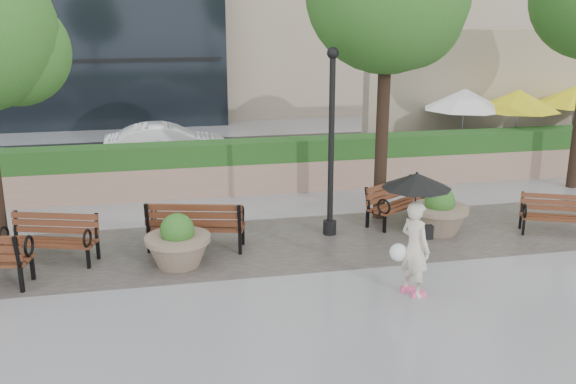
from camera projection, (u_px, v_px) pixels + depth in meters
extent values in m
plane|color=gray|center=(294.00, 311.00, 10.17)|extent=(100.00, 100.00, 0.00)
cube|color=#383330|center=(262.00, 245.00, 12.99)|extent=(28.00, 3.20, 0.01)
cube|color=#9D7965|center=(236.00, 177.00, 16.64)|extent=(24.00, 0.80, 0.80)
cube|color=#1E4818|center=(235.00, 152.00, 16.46)|extent=(24.00, 0.75, 0.55)
cube|color=tan|center=(512.00, 92.00, 20.92)|extent=(10.00, 0.60, 4.00)
cube|color=#1E4818|center=(531.00, 153.00, 19.18)|extent=(8.00, 0.50, 0.90)
cube|color=black|center=(220.00, 158.00, 20.51)|extent=(40.00, 7.00, 0.00)
torus|color=black|center=(29.00, 246.00, 11.10)|extent=(0.12, 0.39, 0.39)
cube|color=#582D19|center=(50.00, 242.00, 11.96)|extent=(1.77, 1.00, 0.05)
cube|color=#582D19|center=(55.00, 223.00, 12.13)|extent=(1.65, 0.62, 0.40)
cube|color=black|center=(52.00, 252.00, 12.04)|extent=(1.80, 1.09, 0.43)
torus|color=black|center=(4.00, 235.00, 11.83)|extent=(0.15, 0.35, 0.35)
torus|color=black|center=(87.00, 238.00, 11.68)|extent=(0.15, 0.35, 0.35)
cube|color=#582D19|center=(197.00, 226.00, 12.69)|extent=(1.97, 1.02, 0.05)
cube|color=#582D19|center=(193.00, 215.00, 12.32)|extent=(1.86, 0.59, 0.44)
cube|color=black|center=(197.00, 237.00, 12.72)|extent=(2.00, 1.12, 0.48)
torus|color=black|center=(242.00, 215.00, 12.79)|extent=(0.15, 0.39, 0.39)
torus|color=black|center=(154.00, 214.00, 12.86)|extent=(0.15, 0.39, 0.39)
cube|color=#582D19|center=(400.00, 205.00, 14.25)|extent=(1.70, 1.32, 0.05)
cube|color=#582D19|center=(391.00, 190.00, 14.35)|extent=(1.50, 0.98, 0.40)
cube|color=black|center=(398.00, 213.00, 14.33)|extent=(1.75, 1.40, 0.43)
torus|color=black|center=(384.00, 207.00, 13.56)|extent=(0.22, 0.32, 0.35)
torus|color=black|center=(427.00, 192.00, 14.62)|extent=(0.22, 0.32, 0.35)
cube|color=#582D19|center=(559.00, 218.00, 13.48)|extent=(1.60, 1.03, 0.04)
cube|color=#582D19|center=(558.00, 203.00, 13.63)|extent=(1.46, 0.70, 0.36)
cube|color=black|center=(558.00, 226.00, 13.56)|extent=(1.64, 1.11, 0.39)
torus|color=black|center=(525.00, 211.00, 13.43)|extent=(0.16, 0.31, 0.32)
cylinder|color=#7F6B56|center=(178.00, 239.00, 11.80)|extent=(1.22, 1.22, 0.10)
sphere|color=#144916|center=(177.00, 230.00, 11.75)|extent=(0.63, 0.63, 0.63)
cylinder|color=#7F6B56|center=(439.00, 209.00, 13.53)|extent=(1.23, 1.23, 0.10)
sphere|color=#144916|center=(440.00, 201.00, 13.49)|extent=(0.64, 0.64, 0.64)
cylinder|color=black|center=(331.00, 148.00, 13.10)|extent=(0.12, 0.12, 3.72)
cylinder|color=black|center=(330.00, 228.00, 13.57)|extent=(0.28, 0.28, 0.30)
sphere|color=black|center=(333.00, 53.00, 12.58)|extent=(0.24, 0.24, 0.24)
sphere|color=#144916|center=(15.00, 52.00, 12.12)|extent=(2.06, 2.06, 2.06)
cylinder|color=black|center=(383.00, 117.00, 14.09)|extent=(0.28, 0.28, 4.65)
sphere|color=#144916|center=(408.00, 13.00, 13.89)|extent=(2.43, 2.43, 2.43)
cylinder|color=black|center=(460.00, 163.00, 19.75)|extent=(0.40, 0.40, 0.10)
cylinder|color=#99999E|center=(463.00, 129.00, 19.46)|extent=(0.06, 0.06, 2.20)
cone|color=white|center=(465.00, 99.00, 19.22)|extent=(2.50, 2.50, 0.60)
cylinder|color=black|center=(512.00, 164.00, 19.57)|extent=(0.40, 0.40, 0.10)
cylinder|color=#99999E|center=(515.00, 130.00, 19.28)|extent=(0.06, 0.06, 2.20)
cone|color=yellow|center=(518.00, 100.00, 19.03)|extent=(2.50, 2.50, 0.60)
cylinder|color=black|center=(569.00, 157.00, 20.53)|extent=(0.40, 0.40, 0.10)
cylinder|color=#99999E|center=(573.00, 124.00, 20.24)|extent=(0.06, 0.06, 2.20)
cone|color=yellow|center=(576.00, 96.00, 19.99)|extent=(2.50, 2.50, 0.60)
imported|color=white|center=(167.00, 144.00, 19.68)|extent=(3.80, 1.43, 1.24)
imported|color=beige|center=(415.00, 245.00, 10.53)|extent=(0.64, 0.75, 1.74)
cube|color=#F2598C|center=(407.00, 289.00, 10.86)|extent=(0.19, 0.26, 0.09)
cube|color=#F2598C|center=(418.00, 294.00, 10.65)|extent=(0.19, 0.26, 0.09)
cube|color=black|center=(423.00, 233.00, 10.65)|extent=(0.22, 0.34, 0.24)
sphere|color=white|center=(399.00, 252.00, 10.67)|extent=(0.30, 0.30, 0.30)
cylinder|color=black|center=(415.00, 207.00, 10.39)|extent=(0.02, 0.02, 0.92)
cone|color=black|center=(417.00, 181.00, 10.27)|extent=(1.13, 1.13, 0.24)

